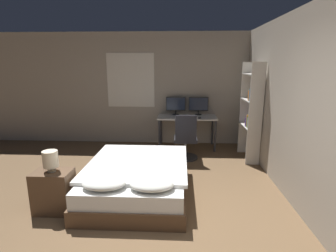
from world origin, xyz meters
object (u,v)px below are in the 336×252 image
object	(u,v)px
desk	(187,120)
computer_mouse	(200,118)
monitor_left	(176,105)
bedside_lamp	(50,159)
nightstand	(54,191)
bed	(137,179)
monitor_right	(198,105)
office_chair	(186,141)
bookshelf	(252,109)
keyboard	(187,118)

from	to	relation	value
desk	computer_mouse	world-z (taller)	computer_mouse
monitor_left	bedside_lamp	bearing A→B (deg)	-116.52
monitor_left	nightstand	bearing A→B (deg)	-116.52
bed	monitor_right	distance (m)	2.90
monitor_right	office_chair	bearing A→B (deg)	-106.81
bed	office_chair	bearing A→B (deg)	63.84
desk	monitor_right	bearing A→B (deg)	40.23
monitor_left	bookshelf	size ratio (longest dim) A/B	0.24
bedside_lamp	desk	world-z (taller)	bedside_lamp
bedside_lamp	monitor_right	bearing A→B (deg)	56.03
bedside_lamp	monitor_right	size ratio (longest dim) A/B	0.60
desk	bed	bearing A→B (deg)	-108.75
desk	monitor_right	world-z (taller)	monitor_right
office_chair	nightstand	bearing A→B (deg)	-130.66
computer_mouse	keyboard	bearing A→B (deg)	180.00
nightstand	monitor_left	distance (m)	3.57
desk	computer_mouse	distance (m)	0.38
computer_mouse	office_chair	size ratio (longest dim) A/B	0.07
monitor_left	monitor_right	distance (m)	0.55
bookshelf	office_chair	bearing A→B (deg)	-177.18
bedside_lamp	bookshelf	distance (m)	3.80
bedside_lamp	bookshelf	world-z (taller)	bookshelf
desk	computer_mouse	xyz separation A→B (m)	(0.28, -0.23, 0.11)
monitor_left	monitor_right	size ratio (longest dim) A/B	1.00
bed	nightstand	world-z (taller)	nightstand
bedside_lamp	keyboard	world-z (taller)	bedside_lamp
nightstand	monitor_right	size ratio (longest dim) A/B	1.22
nightstand	office_chair	size ratio (longest dim) A/B	0.59
bed	keyboard	xyz separation A→B (m)	(0.80, 2.13, 0.52)
desk	monitor_left	distance (m)	0.49
bed	office_chair	size ratio (longest dim) A/B	2.00
bed	bookshelf	bearing A→B (deg)	37.70
nightstand	monitor_right	world-z (taller)	monitor_right
monitor_left	keyboard	world-z (taller)	monitor_left
bookshelf	keyboard	bearing A→B (deg)	157.97
nightstand	desk	distance (m)	3.45
nightstand	computer_mouse	size ratio (longest dim) A/B	8.19
bed	nightstand	bearing A→B (deg)	-152.21
desk	bookshelf	xyz separation A→B (m)	(1.28, -0.75, 0.41)
bed	monitor_right	world-z (taller)	monitor_right
bedside_lamp	bookshelf	bearing A→B (deg)	34.65
monitor_right	bedside_lamp	bearing A→B (deg)	-123.97
computer_mouse	office_chair	bearing A→B (deg)	-118.58
nightstand	keyboard	bearing A→B (deg)	55.51
bedside_lamp	office_chair	world-z (taller)	office_chair
keyboard	office_chair	distance (m)	0.70
nightstand	office_chair	xyz separation A→B (m)	(1.80, 2.09, 0.10)
monitor_right	office_chair	distance (m)	1.25
nightstand	office_chair	distance (m)	2.76
nightstand	bookshelf	world-z (taller)	bookshelf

